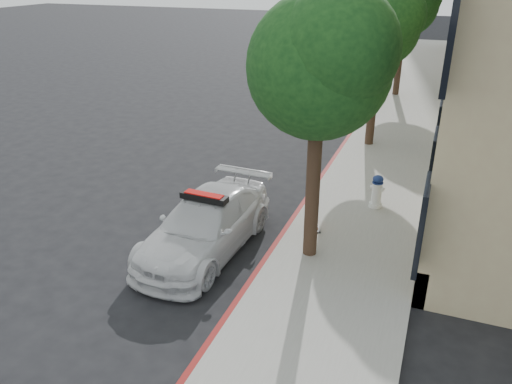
{
  "coord_description": "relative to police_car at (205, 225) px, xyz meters",
  "views": [
    {
      "loc": [
        5.21,
        -11.36,
        6.02
      ],
      "look_at": [
        1.28,
        -1.12,
        1.0
      ],
      "focal_mm": 35.0,
      "sensor_mm": 36.0,
      "label": 1
    }
  ],
  "objects": [
    {
      "name": "police_car",
      "position": [
        0.0,
        0.0,
        0.0
      ],
      "size": [
        2.0,
        4.47,
        1.42
      ],
      "rotation": [
        0.0,
        0.0,
        -0.05
      ],
      "color": "silver",
      "rests_on": "ground"
    },
    {
      "name": "tree_near",
      "position": [
        2.36,
        0.45,
        3.63
      ],
      "size": [
        2.92,
        2.82,
        5.62
      ],
      "color": "black",
      "rests_on": "sidewalk"
    },
    {
      "name": "traffic_cone",
      "position": [
        2.11,
        1.51,
        -0.14
      ],
      "size": [
        0.48,
        0.48,
        0.7
      ],
      "rotation": [
        0.0,
        0.0,
        0.38
      ],
      "color": "black",
      "rests_on": "sidewalk"
    },
    {
      "name": "fire_hydrant",
      "position": [
        3.35,
        3.34,
        -0.05
      ],
      "size": [
        0.38,
        0.34,
        0.9
      ],
      "rotation": [
        0.0,
        0.0,
        -0.17
      ],
      "color": "white",
      "rests_on": "sidewalk"
    },
    {
      "name": "parked_car_mid",
      "position": [
        0.18,
        13.21,
        0.07
      ],
      "size": [
        2.17,
        4.35,
        1.42
      ],
      "primitive_type": "imported",
      "rotation": [
        0.0,
        0.0,
        0.12
      ],
      "color": "black",
      "rests_on": "ground"
    },
    {
      "name": "ground",
      "position": [
        -0.57,
        2.46,
        -0.64
      ],
      "size": [
        120.0,
        120.0,
        0.0
      ],
      "primitive_type": "plane",
      "color": "black",
      "rests_on": "ground"
    },
    {
      "name": "tree_mid",
      "position": [
        2.36,
        8.45,
        3.52
      ],
      "size": [
        2.77,
        2.64,
        5.43
      ],
      "color": "black",
      "rests_on": "sidewalk"
    },
    {
      "name": "parked_car_far",
      "position": [
        0.53,
        21.11,
        0.02
      ],
      "size": [
        1.56,
        4.07,
        1.32
      ],
      "primitive_type": "imported",
      "rotation": [
        0.0,
        0.0,
        -0.04
      ],
      "color": "#161B38",
      "rests_on": "ground"
    },
    {
      "name": "sidewalk",
      "position": [
        3.03,
        12.46,
        -0.57
      ],
      "size": [
        3.2,
        50.0,
        0.15
      ],
      "primitive_type": "cube",
      "color": "gray",
      "rests_on": "ground"
    },
    {
      "name": "tree_far",
      "position": [
        2.36,
        16.45,
        3.75
      ],
      "size": [
        3.1,
        3.0,
        5.81
      ],
      "color": "black",
      "rests_on": "sidewalk"
    },
    {
      "name": "curb_strip",
      "position": [
        1.49,
        12.46,
        -0.57
      ],
      "size": [
        0.12,
        50.0,
        0.15
      ],
      "primitive_type": "cube",
      "color": "maroon",
      "rests_on": "ground"
    }
  ]
}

